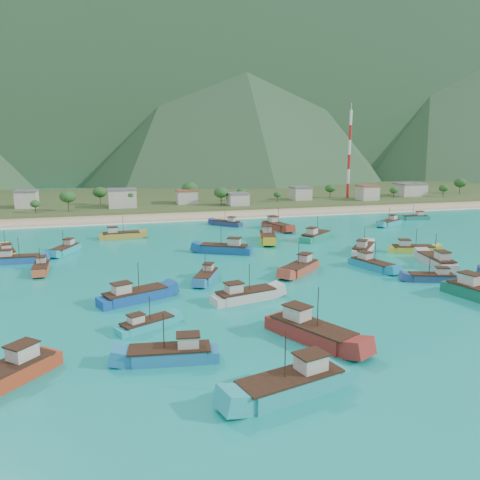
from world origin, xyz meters
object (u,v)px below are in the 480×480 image
object	(u,v)px
boat_25	(268,238)
boat_18	(415,218)
boat_22	(134,297)
boat_12	(316,237)
radio_tower	(349,155)
boat_6	(245,296)
boat_9	(206,277)
boat_24	(16,260)
boat_23	(390,223)
boat_29	(41,268)
boat_5	(363,249)
boat_2	(292,385)
boat_17	(311,332)
boat_32	(412,249)
boat_20	(225,249)
boat_0	(227,224)
boat_16	(300,268)
boat_27	(6,253)
boat_10	(436,262)
boat_19	(277,226)
boat_11	(66,250)
boat_3	(432,278)
boat_21	(120,236)
boat_8	(6,376)
boat_31	(146,325)
boat_28	(172,355)
boat_4	(371,265)

from	to	relation	value
boat_25	boat_18	bearing A→B (deg)	-144.50
boat_22	boat_12	bearing A→B (deg)	105.52
radio_tower	boat_6	distance (m)	153.41
boat_9	boat_24	world-z (taller)	boat_24
boat_23	boat_29	xyz separation A→B (m)	(-100.70, -30.11, -0.16)
boat_9	boat_5	bearing A→B (deg)	-137.11
boat_2	boat_17	xyz separation A→B (m)	(7.51, 12.05, 0.07)
boat_32	boat_20	bearing A→B (deg)	-87.13
boat_5	boat_9	bearing A→B (deg)	-122.04
boat_0	boat_16	size ratio (longest dim) A/B	0.86
boat_5	boat_27	distance (m)	83.57
radio_tower	boat_10	bearing A→B (deg)	-109.91
boat_12	boat_19	world-z (taller)	boat_19
radio_tower	boat_0	distance (m)	90.28
boat_5	boat_29	distance (m)	71.70
boat_18	boat_11	bearing A→B (deg)	107.56
boat_6	boat_17	size ratio (longest dim) A/B	0.84
boat_3	boat_18	size ratio (longest dim) A/B	0.96
boat_21	boat_27	bearing A→B (deg)	-64.32
boat_17	boat_19	size ratio (longest dim) A/B	1.05
boat_3	boat_16	size ratio (longest dim) A/B	0.87
boat_21	boat_29	world-z (taller)	boat_21
boat_20	boat_32	size ratio (longest dim) A/B	1.15
boat_10	boat_29	world-z (taller)	boat_10
boat_3	boat_11	bearing A→B (deg)	76.69
boat_11	boat_20	distance (m)	38.04
boat_0	boat_19	xyz separation A→B (m)	(12.82, -10.99, 0.27)
boat_8	boat_19	size ratio (longest dim) A/B	0.86
boat_21	boat_23	world-z (taller)	boat_21
boat_2	boat_16	distance (m)	47.55
boat_27	boat_31	bearing A→B (deg)	-78.95
boat_18	boat_29	xyz separation A→B (m)	(-116.17, -38.45, -0.05)
boat_11	boat_8	bearing A→B (deg)	112.19
boat_18	boat_24	world-z (taller)	boat_24
boat_21	boat_27	world-z (taller)	boat_21
boat_12	boat_21	world-z (taller)	boat_12
boat_8	boat_21	xyz separation A→B (m)	(14.35, 79.74, -0.11)
boat_0	boat_5	xyz separation A→B (m)	(21.46, -46.87, 0.14)
boat_18	boat_27	xyz separation A→B (m)	(-125.68, -21.42, 0.10)
boat_3	boat_29	size ratio (longest dim) A/B	1.02
boat_16	boat_28	xyz separation A→B (m)	(-30.26, -32.65, -0.07)
boat_25	boat_10	bearing A→B (deg)	142.55
boat_5	boat_10	xyz separation A→B (m)	(8.44, -15.29, 0.07)
boat_11	boat_4	bearing A→B (deg)	175.22
boat_23	boat_32	size ratio (longest dim) A/B	0.99
boat_9	boat_16	distance (m)	19.24
boat_21	boat_25	distance (m)	40.53
boat_0	boat_25	distance (m)	27.83
boat_0	boat_20	bearing A→B (deg)	-148.39
boat_19	boat_8	bearing A→B (deg)	43.06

